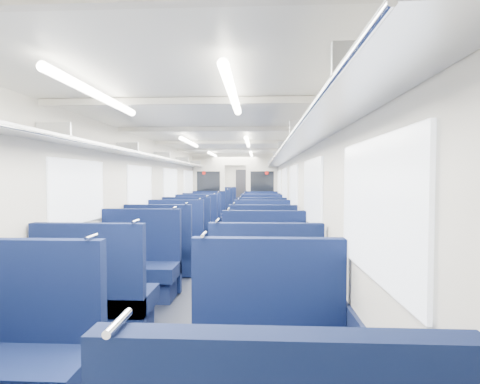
# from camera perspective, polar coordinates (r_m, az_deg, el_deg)

# --- Properties ---
(floor) EXTENTS (2.80, 18.00, 0.01)m
(floor) POSITION_cam_1_polar(r_m,az_deg,el_deg) (9.66, -1.69, -7.27)
(floor) COLOR black
(floor) RESTS_ON ground
(ceiling) EXTENTS (2.80, 18.00, 0.01)m
(ceiling) POSITION_cam_1_polar(r_m,az_deg,el_deg) (9.56, -1.71, 6.77)
(ceiling) COLOR silver
(ceiling) RESTS_ON wall_left
(wall_left) EXTENTS (0.02, 18.00, 2.35)m
(wall_left) POSITION_cam_1_polar(r_m,az_deg,el_deg) (9.75, -9.93, -0.26)
(wall_left) COLOR beige
(wall_left) RESTS_ON floor
(dado_left) EXTENTS (0.03, 17.90, 0.70)m
(dado_left) POSITION_cam_1_polar(r_m,az_deg,el_deg) (9.81, -9.81, -5.08)
(dado_left) COLOR #101938
(dado_left) RESTS_ON floor
(wall_right) EXTENTS (0.02, 18.00, 2.35)m
(wall_right) POSITION_cam_1_polar(r_m,az_deg,el_deg) (9.53, 6.72, -0.30)
(wall_right) COLOR beige
(wall_right) RESTS_ON floor
(dado_right) EXTENTS (0.03, 17.90, 0.70)m
(dado_right) POSITION_cam_1_polar(r_m,az_deg,el_deg) (9.60, 6.61, -5.23)
(dado_right) COLOR #101938
(dado_right) RESTS_ON floor
(wall_far) EXTENTS (2.80, 0.02, 2.35)m
(wall_far) POSITION_cam_1_polar(r_m,az_deg,el_deg) (18.52, 0.53, 0.90)
(wall_far) COLOR beige
(wall_far) RESTS_ON floor
(luggage_rack_left) EXTENTS (0.36, 17.40, 0.18)m
(luggage_rack_left) POSITION_cam_1_polar(r_m,az_deg,el_deg) (9.71, -8.88, 4.44)
(luggage_rack_left) COLOR #B2B5BA
(luggage_rack_left) RESTS_ON wall_left
(luggage_rack_right) EXTENTS (0.36, 17.40, 0.18)m
(luggage_rack_right) POSITION_cam_1_polar(r_m,az_deg,el_deg) (9.52, 5.62, 4.51)
(luggage_rack_right) COLOR #B2B5BA
(luggage_rack_right) RESTS_ON wall_right
(windows) EXTENTS (2.78, 15.60, 0.75)m
(windows) POSITION_cam_1_polar(r_m,az_deg,el_deg) (9.07, -1.93, 1.14)
(windows) COLOR white
(windows) RESTS_ON wall_left
(ceiling_fittings) EXTENTS (2.70, 16.06, 0.11)m
(ceiling_fittings) POSITION_cam_1_polar(r_m,az_deg,el_deg) (9.29, -1.84, 6.52)
(ceiling_fittings) COLOR beige
(ceiling_fittings) RESTS_ON ceiling
(end_door) EXTENTS (0.75, 0.06, 2.00)m
(end_door) POSITION_cam_1_polar(r_m,az_deg,el_deg) (18.46, 0.52, 0.36)
(end_door) COLOR black
(end_door) RESTS_ON floor
(bulkhead) EXTENTS (2.80, 0.10, 2.35)m
(bulkhead) POSITION_cam_1_polar(r_m,az_deg,el_deg) (12.07, -0.73, 0.50)
(bulkhead) COLOR beige
(bulkhead) RESTS_ON floor
(seat_2) EXTENTS (1.07, 0.59, 1.20)m
(seat_2) POSITION_cam_1_polar(r_m,az_deg,el_deg) (3.05, -31.37, -21.65)
(seat_2) COLOR #0E1A43
(seat_2) RESTS_ON floor
(seat_3) EXTENTS (1.07, 0.59, 1.20)m
(seat_3) POSITION_cam_1_polar(r_m,az_deg,el_deg) (2.72, 4.40, -24.34)
(seat_3) COLOR #0E1A43
(seat_3) RESTS_ON floor
(seat_4) EXTENTS (1.07, 0.59, 1.20)m
(seat_4) POSITION_cam_1_polar(r_m,az_deg,el_deg) (4.03, -21.35, -15.53)
(seat_4) COLOR #0E1A43
(seat_4) RESTS_ON floor
(seat_5) EXTENTS (1.07, 0.59, 1.20)m
(seat_5) POSITION_cam_1_polar(r_m,az_deg,el_deg) (3.79, 3.92, -16.51)
(seat_5) COLOR #0E1A43
(seat_5) RESTS_ON floor
(seat_6) EXTENTS (1.07, 0.59, 1.20)m
(seat_6) POSITION_cam_1_polar(r_m,az_deg,el_deg) (5.20, -15.36, -11.43)
(seat_6) COLOR #0E1A43
(seat_6) RESTS_ON floor
(seat_7) EXTENTS (1.07, 0.59, 1.20)m
(seat_7) POSITION_cam_1_polar(r_m,az_deg,el_deg) (4.76, 3.69, -12.61)
(seat_7) COLOR #0E1A43
(seat_7) RESTS_ON floor
(seat_8) EXTENTS (1.07, 0.59, 1.20)m
(seat_8) POSITION_cam_1_polar(r_m,az_deg,el_deg) (6.24, -12.11, -9.11)
(seat_8) COLOR #0E1A43
(seat_8) RESTS_ON floor
(seat_9) EXTENTS (1.07, 0.59, 1.20)m
(seat_9) POSITION_cam_1_polar(r_m,az_deg,el_deg) (6.05, 3.52, -9.43)
(seat_9) COLOR #0E1A43
(seat_9) RESTS_ON floor
(seat_10) EXTENTS (1.07, 0.59, 1.20)m
(seat_10) POSITION_cam_1_polar(r_m,az_deg,el_deg) (7.19, -10.04, -7.60)
(seat_10) COLOR #0E1A43
(seat_10) RESTS_ON floor
(seat_11) EXTENTS (1.07, 0.59, 1.20)m
(seat_11) POSITION_cam_1_polar(r_m,az_deg,el_deg) (7.04, 3.43, -7.78)
(seat_11) COLOR #0E1A43
(seat_11) RESTS_ON floor
(seat_12) EXTENTS (1.07, 0.59, 1.20)m
(seat_12) POSITION_cam_1_polar(r_m,az_deg,el_deg) (8.46, -8.04, -6.12)
(seat_12) COLOR #0E1A43
(seat_12) RESTS_ON floor
(seat_13) EXTENTS (1.07, 0.59, 1.20)m
(seat_13) POSITION_cam_1_polar(r_m,az_deg,el_deg) (8.18, 3.35, -6.38)
(seat_13) COLOR #0E1A43
(seat_13) RESTS_ON floor
(seat_14) EXTENTS (1.07, 0.59, 1.20)m
(seat_14) POSITION_cam_1_polar(r_m,az_deg,el_deg) (9.43, -6.89, -5.26)
(seat_14) COLOR #0E1A43
(seat_14) RESTS_ON floor
(seat_15) EXTENTS (1.07, 0.59, 1.20)m
(seat_15) POSITION_cam_1_polar(r_m,az_deg,el_deg) (9.36, 3.29, -5.30)
(seat_15) COLOR #0E1A43
(seat_15) RESTS_ON floor
(seat_16) EXTENTS (1.07, 0.59, 1.20)m
(seat_16) POSITION_cam_1_polar(r_m,az_deg,el_deg) (10.60, -5.79, -4.43)
(seat_16) COLOR #0E1A43
(seat_16) RESTS_ON floor
(seat_17) EXTENTS (1.07, 0.59, 1.20)m
(seat_17) POSITION_cam_1_polar(r_m,az_deg,el_deg) (10.44, 3.25, -4.52)
(seat_17) COLOR #0E1A43
(seat_17) RESTS_ON floor
(seat_18) EXTENTS (1.07, 0.59, 1.20)m
(seat_18) POSITION_cam_1_polar(r_m,az_deg,el_deg) (11.85, -4.86, -3.73)
(seat_18) COLOR #0E1A43
(seat_18) RESTS_ON floor
(seat_19) EXTENTS (1.07, 0.59, 1.20)m
(seat_19) POSITION_cam_1_polar(r_m,az_deg,el_deg) (11.57, 3.21, -3.87)
(seat_19) COLOR #0E1A43
(seat_19) RESTS_ON floor
(seat_20) EXTENTS (1.07, 0.59, 1.20)m
(seat_20) POSITION_cam_1_polar(r_m,az_deg,el_deg) (13.86, -3.73, -2.87)
(seat_20) COLOR #0E1A43
(seat_20) RESTS_ON floor
(seat_21) EXTENTS (1.07, 0.59, 1.20)m
(seat_21) POSITION_cam_1_polar(r_m,az_deg,el_deg) (13.79, 3.16, -2.89)
(seat_21) COLOR #0E1A43
(seat_21) RESTS_ON floor
(seat_22) EXTENTS (1.07, 0.59, 1.20)m
(seat_22) POSITION_cam_1_polar(r_m,az_deg,el_deg) (15.01, -3.22, -2.48)
(seat_22) COLOR #0E1A43
(seat_22) RESTS_ON floor
(seat_23) EXTENTS (1.07, 0.59, 1.20)m
(seat_23) POSITION_cam_1_polar(r_m,az_deg,el_deg) (14.78, 3.14, -2.56)
(seat_23) COLOR #0E1A43
(seat_23) RESTS_ON floor
(seat_24) EXTENTS (1.07, 0.59, 1.20)m
(seat_24) POSITION_cam_1_polar(r_m,az_deg,el_deg) (15.96, -2.85, -2.20)
(seat_24) COLOR #0E1A43
(seat_24) RESTS_ON floor
(seat_25) EXTENTS (1.07, 0.59, 1.20)m
(seat_25) POSITION_cam_1_polar(r_m,az_deg,el_deg) (15.88, 3.12, -2.23)
(seat_25) COLOR #0E1A43
(seat_25) RESTS_ON floor
(seat_26) EXTENTS (1.07, 0.59, 1.20)m
(seat_26) POSITION_cam_1_polar(r_m,az_deg,el_deg) (17.16, -2.45, -1.90)
(seat_26) COLOR #0E1A43
(seat_26) RESTS_ON floor
(seat_27) EXTENTS (1.07, 0.59, 1.20)m
(seat_27) POSITION_cam_1_polar(r_m,az_deg,el_deg) (17.08, 3.11, -1.92)
(seat_27) COLOR #0E1A43
(seat_27) RESTS_ON floor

